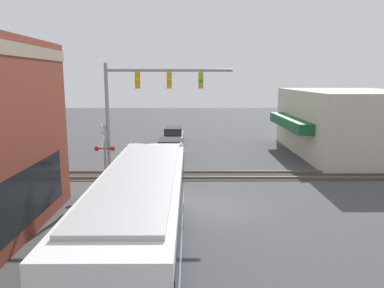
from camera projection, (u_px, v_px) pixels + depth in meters
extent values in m
plane|color=#424244|center=(216.00, 208.00, 18.06)|extent=(120.00, 120.00, 0.00)
cube|color=beige|center=(351.00, 122.00, 30.62)|extent=(13.40, 8.90, 5.19)
cube|color=#19592D|center=(290.00, 122.00, 30.58)|extent=(9.38, 1.20, 0.80)
cube|color=white|center=(142.00, 217.00, 12.05)|extent=(11.42, 2.55, 2.76)
cube|color=black|center=(141.00, 204.00, 11.98)|extent=(11.19, 2.59, 1.16)
cube|color=#194CA5|center=(143.00, 252.00, 12.26)|extent=(11.19, 2.58, 0.24)
cube|color=#A5A8AA|center=(141.00, 173.00, 11.80)|extent=(9.70, 2.17, 0.12)
cylinder|color=black|center=(153.00, 215.00, 15.73)|extent=(1.00, 2.57, 1.00)
cylinder|color=gray|center=(108.00, 126.00, 21.15)|extent=(0.20, 0.20, 7.01)
cylinder|color=gray|center=(169.00, 70.00, 20.62)|extent=(0.16, 7.01, 0.16)
cube|color=gold|center=(138.00, 80.00, 20.71)|extent=(0.30, 0.27, 0.90)
sphere|color=yellow|center=(137.00, 80.00, 20.55)|extent=(0.20, 0.20, 0.20)
cube|color=gold|center=(169.00, 80.00, 20.72)|extent=(0.30, 0.27, 0.90)
sphere|color=yellow|center=(169.00, 80.00, 20.56)|extent=(0.20, 0.20, 0.20)
cube|color=gold|center=(201.00, 80.00, 20.73)|extent=(0.30, 0.27, 0.90)
sphere|color=green|center=(201.00, 80.00, 20.57)|extent=(0.20, 0.20, 0.20)
cylinder|color=gray|center=(105.00, 157.00, 21.05)|extent=(0.14, 0.14, 3.60)
cube|color=white|center=(104.00, 134.00, 20.82)|extent=(1.41, 0.06, 1.41)
cube|color=white|center=(104.00, 134.00, 20.82)|extent=(1.41, 0.06, 1.41)
cylinder|color=#38383A|center=(105.00, 148.00, 20.96)|extent=(0.08, 0.90, 0.08)
sphere|color=red|center=(113.00, 149.00, 20.92)|extent=(0.28, 0.28, 0.28)
sphere|color=red|center=(97.00, 149.00, 20.91)|extent=(0.28, 0.28, 0.28)
cube|color=#332D28|center=(209.00, 176.00, 23.96)|extent=(2.60, 60.00, 0.03)
cube|color=#6B6056|center=(210.00, 178.00, 23.25)|extent=(0.07, 60.00, 0.15)
cube|color=#6B6056|center=(209.00, 172.00, 24.66)|extent=(0.07, 60.00, 0.15)
cube|color=silver|center=(170.00, 151.00, 29.43)|extent=(4.50, 1.80, 0.55)
cube|color=black|center=(170.00, 144.00, 29.10)|extent=(2.47, 1.62, 0.66)
cylinder|color=black|center=(171.00, 150.00, 30.83)|extent=(0.64, 1.82, 0.64)
cylinder|color=black|center=(169.00, 157.00, 28.09)|extent=(0.64, 1.82, 0.64)
cube|color=#B7B7BC|center=(174.00, 137.00, 36.12)|extent=(4.87, 1.80, 0.58)
cube|color=black|center=(173.00, 131.00, 35.77)|extent=(2.68, 1.62, 0.69)
cylinder|color=black|center=(174.00, 137.00, 37.64)|extent=(0.64, 1.82, 0.64)
cylinder|color=black|center=(173.00, 142.00, 34.67)|extent=(0.64, 1.82, 0.64)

